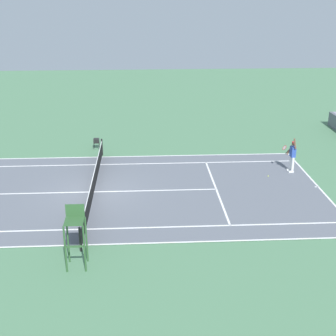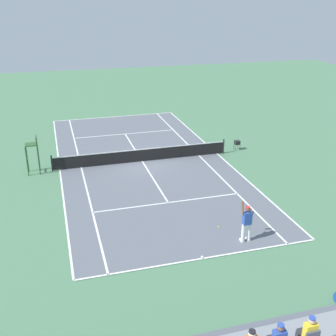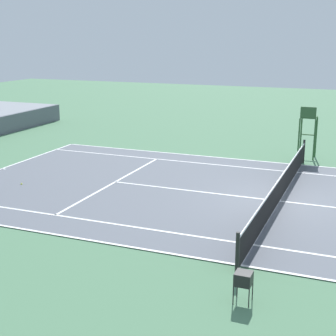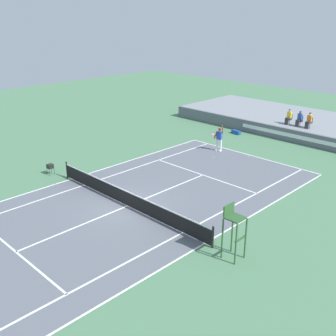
{
  "view_description": "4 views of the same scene",
  "coord_description": "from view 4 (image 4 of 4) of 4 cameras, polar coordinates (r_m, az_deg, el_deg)",
  "views": [
    {
      "loc": [
        22.89,
        2.55,
        9.93
      ],
      "look_at": [
        -0.71,
        3.89,
        1.0
      ],
      "focal_mm": 50.92,
      "sensor_mm": 36.0,
      "label": 1
    },
    {
      "loc": [
        5.67,
        26.18,
        10.53
      ],
      "look_at": [
        -0.71,
        3.89,
        1.0
      ],
      "focal_mm": 45.05,
      "sensor_mm": 36.0,
      "label": 2
    },
    {
      "loc": [
        -17.01,
        -2.66,
        5.58
      ],
      "look_at": [
        -0.71,
        3.89,
        1.0
      ],
      "focal_mm": 54.52,
      "sensor_mm": 36.0,
      "label": 3
    },
    {
      "loc": [
        15.58,
        -12.61,
        9.88
      ],
      "look_at": [
        -0.71,
        3.89,
        1.0
      ],
      "focal_mm": 43.3,
      "sensor_mm": 36.0,
      "label": 4
    }
  ],
  "objects": [
    {
      "name": "spectator_seated_0",
      "position": [
        35.95,
        16.63,
        6.89
      ],
      "size": [
        0.44,
        0.6,
        1.27
      ],
      "color": "#474C56",
      "rests_on": "bleacher_platform"
    },
    {
      "name": "ground_plane",
      "position": [
        22.34,
        -5.75,
        -5.4
      ],
      "size": [
        80.0,
        80.0,
        0.0
      ],
      "primitive_type": "plane",
      "color": "#4C7A56"
    },
    {
      "name": "net",
      "position": [
        22.11,
        -5.8,
        -4.19
      ],
      "size": [
        11.98,
        0.1,
        1.07
      ],
      "color": "black",
      "rests_on": "ground"
    },
    {
      "name": "tennis_player",
      "position": [
        31.03,
        7.21,
        4.15
      ],
      "size": [
        0.76,
        0.66,
        2.08
      ],
      "color": "white",
      "rests_on": "ground"
    },
    {
      "name": "spectator_seated_2",
      "position": [
        35.17,
        19.22,
        6.29
      ],
      "size": [
        0.44,
        0.6,
        1.27
      ],
      "color": "#474C56",
      "rests_on": "bleacher_platform"
    },
    {
      "name": "bleacher_platform",
      "position": [
        38.59,
        19.52,
        5.73
      ],
      "size": [
        24.22,
        8.47,
        1.06
      ],
      "primitive_type": "cube",
      "color": "gray",
      "rests_on": "ground"
    },
    {
      "name": "barrier_wall",
      "position": [
        34.81,
        16.36,
        4.52
      ],
      "size": [
        24.22,
        0.25,
        1.06
      ],
      "color": "#565B66",
      "rests_on": "ground"
    },
    {
      "name": "tennis_ball",
      "position": [
        29.78,
        6.44,
        1.52
      ],
      "size": [
        0.07,
        0.07,
        0.07
      ],
      "primitive_type": "sphere",
      "color": "#D1E533",
      "rests_on": "ground"
    },
    {
      "name": "spectator_seated_1",
      "position": [
        35.53,
        17.99,
        6.57
      ],
      "size": [
        0.44,
        0.6,
        1.27
      ],
      "color": "#474C56",
      "rests_on": "bleacher_platform"
    },
    {
      "name": "court",
      "position": [
        22.34,
        -5.76,
        -5.38
      ],
      "size": [
        11.08,
        23.88,
        0.03
      ],
      "color": "slate",
      "rests_on": "ground"
    },
    {
      "name": "umpire_chair",
      "position": [
        17.37,
        9.2,
        -7.96
      ],
      "size": [
        0.77,
        0.77,
        2.44
      ],
      "color": "#2D562D",
      "rests_on": "ground"
    },
    {
      "name": "equipment_bag",
      "position": [
        36.01,
        9.57,
        5.0
      ],
      "size": [
        0.94,
        0.47,
        0.32
      ],
      "color": "#194799",
      "rests_on": "ground"
    },
    {
      "name": "ball_hopper",
      "position": [
        27.45,
        -16.27,
        0.26
      ],
      "size": [
        0.36,
        0.36,
        0.7
      ],
      "color": "black",
      "rests_on": "ground"
    }
  ]
}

